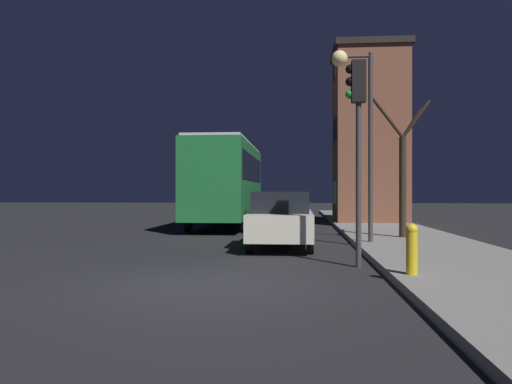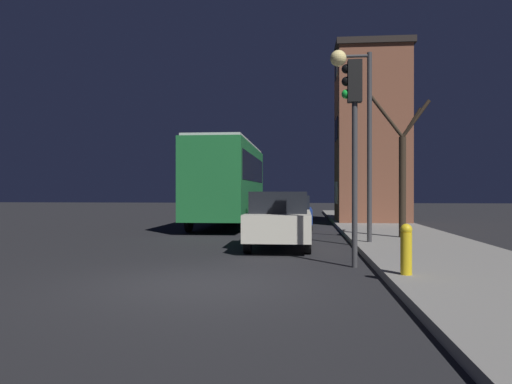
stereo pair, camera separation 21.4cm
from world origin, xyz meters
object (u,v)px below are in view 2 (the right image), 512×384
object	(u,v)px
streetlamp	(354,101)
traffic_light	(353,119)
bare_tree	(402,172)
bus	(228,178)
fire_hydrant	(406,248)
car_near_lane	(280,219)
car_mid_lane	(291,212)
car_far_lane	(291,206)

from	to	relation	value
streetlamp	traffic_light	size ratio (longest dim) A/B	1.26
bare_tree	bus	bearing A→B (deg)	136.18
fire_hydrant	bus	bearing A→B (deg)	111.03
car_near_lane	streetlamp	bearing A→B (deg)	12.15
streetlamp	car_mid_lane	distance (m)	8.04
bus	car_far_lane	xyz separation A→B (m)	(2.70, 7.34, -1.49)
car_mid_lane	fire_hydrant	bearing A→B (deg)	-79.55
traffic_light	fire_hydrant	size ratio (longest dim) A/B	4.91
bare_tree	bus	distance (m)	9.16
fire_hydrant	car_far_lane	bearing A→B (deg)	96.93
car_far_lane	bus	bearing A→B (deg)	-110.21
fire_hydrant	car_near_lane	bearing A→B (deg)	115.28
car_near_lane	car_far_lane	xyz separation A→B (m)	(-0.07, 15.73, -0.07)
traffic_light	car_far_lane	distance (m)	19.44
streetlamp	bare_tree	distance (m)	3.09
car_near_lane	car_mid_lane	size ratio (longest dim) A/B	0.99
traffic_light	car_near_lane	size ratio (longest dim) A/B	1.09
bus	car_near_lane	distance (m)	8.95
streetlamp	fire_hydrant	size ratio (longest dim) A/B	6.20
streetlamp	car_near_lane	xyz separation A→B (m)	(-2.14, -0.46, -3.45)
traffic_light	bus	distance (m)	12.73
car_mid_lane	car_near_lane	bearing A→B (deg)	-91.17
streetlamp	car_near_lane	distance (m)	4.08
bus	bare_tree	bearing A→B (deg)	-43.82
car_mid_lane	fire_hydrant	xyz separation A→B (m)	(2.34, -12.68, -0.11)
car_mid_lane	car_far_lane	distance (m)	8.33
bare_tree	car_far_lane	size ratio (longest dim) A/B	1.08
bus	car_near_lane	xyz separation A→B (m)	(2.77, -8.40, -1.42)
streetlamp	fire_hydrant	xyz separation A→B (m)	(0.35, -5.73, -3.65)
bus	car_near_lane	world-z (taller)	bus
traffic_light	car_far_lane	world-z (taller)	traffic_light
car_near_lane	car_mid_lane	bearing A→B (deg)	88.83
traffic_light	car_far_lane	bearing A→B (deg)	95.37
streetlamp	car_far_lane	distance (m)	15.83
bus	traffic_light	bearing A→B (deg)	-69.20
car_near_lane	fire_hydrant	xyz separation A→B (m)	(2.49, -5.27, -0.20)
car_near_lane	fire_hydrant	bearing A→B (deg)	-64.72
bare_tree	fire_hydrant	world-z (taller)	bare_tree
traffic_light	bus	bearing A→B (deg)	110.80
bare_tree	streetlamp	bearing A→B (deg)	-136.83
car_mid_lane	fire_hydrant	world-z (taller)	car_mid_lane
streetlamp	car_mid_lane	xyz separation A→B (m)	(-1.99, 6.95, -3.54)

